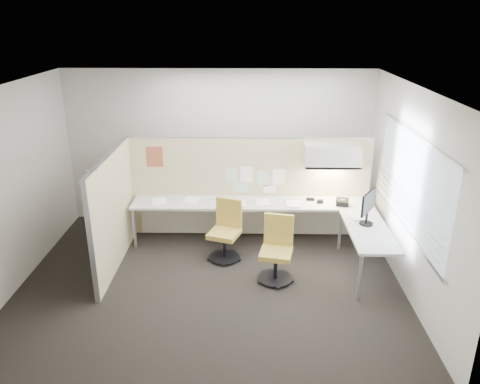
{
  "coord_description": "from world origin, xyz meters",
  "views": [
    {
      "loc": [
        0.54,
        -5.96,
        3.68
      ],
      "look_at": [
        0.41,
        0.8,
        1.09
      ],
      "focal_mm": 35.0,
      "sensor_mm": 36.0,
      "label": 1
    }
  ],
  "objects_px": {
    "monitor": "(368,206)",
    "phone": "(342,202)",
    "chair_right": "(277,251)",
    "chair_left": "(226,232)",
    "desk": "(272,213)"
  },
  "relations": [
    {
      "from": "chair_left",
      "to": "chair_right",
      "type": "relative_size",
      "value": 0.99
    },
    {
      "from": "chair_left",
      "to": "phone",
      "type": "height_order",
      "value": "chair_left"
    },
    {
      "from": "phone",
      "to": "monitor",
      "type": "bearing_deg",
      "value": -60.77
    },
    {
      "from": "chair_right",
      "to": "monitor",
      "type": "xyz_separation_m",
      "value": [
        1.34,
        0.34,
        0.58
      ]
    },
    {
      "from": "desk",
      "to": "chair_left",
      "type": "xyz_separation_m",
      "value": [
        -0.75,
        -0.41,
        -0.16
      ]
    },
    {
      "from": "desk",
      "to": "monitor",
      "type": "distance_m",
      "value": 1.6
    },
    {
      "from": "phone",
      "to": "chair_right",
      "type": "bearing_deg",
      "value": -123.26
    },
    {
      "from": "desk",
      "to": "chair_left",
      "type": "height_order",
      "value": "chair_left"
    },
    {
      "from": "monitor",
      "to": "chair_right",
      "type": "bearing_deg",
      "value": 136.61
    },
    {
      "from": "desk",
      "to": "phone",
      "type": "distance_m",
      "value": 1.16
    },
    {
      "from": "desk",
      "to": "monitor",
      "type": "height_order",
      "value": "monitor"
    },
    {
      "from": "monitor",
      "to": "phone",
      "type": "xyz_separation_m",
      "value": [
        -0.22,
        0.75,
        -0.25
      ]
    },
    {
      "from": "monitor",
      "to": "phone",
      "type": "distance_m",
      "value": 0.82
    },
    {
      "from": "desk",
      "to": "chair_right",
      "type": "relative_size",
      "value": 4.18
    },
    {
      "from": "desk",
      "to": "monitor",
      "type": "xyz_separation_m",
      "value": [
        1.37,
        -0.7,
        0.43
      ]
    }
  ]
}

